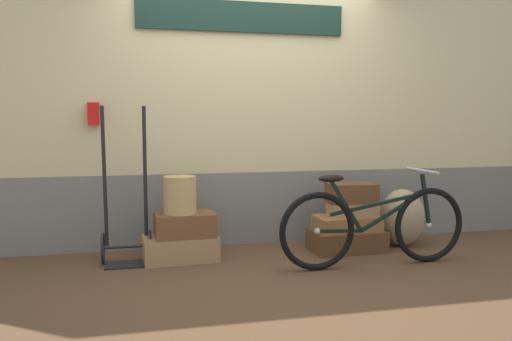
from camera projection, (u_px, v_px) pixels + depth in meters
The scene contains 12 objects.
ground at pixel (270, 268), 4.30m from camera, with size 10.23×5.20×0.06m, color #513823.
station_building at pixel (250, 106), 4.99m from camera, with size 8.23×0.74×2.71m.
suitcase_0 at pixel (180, 248), 4.44m from camera, with size 0.64×0.39×0.21m, color #9E754C.
suitcase_1 at pixel (185, 225), 4.41m from camera, with size 0.51×0.33×0.21m, color brown.
suitcase_2 at pixel (347, 240), 4.76m from camera, with size 0.66×0.41×0.19m, color brown.
suitcase_3 at pixel (347, 223), 4.75m from camera, with size 0.59×0.35×0.14m, color olive.
suitcase_4 at pixel (352, 209), 4.75m from camera, with size 0.44×0.26×0.12m, color #9E754C.
suitcase_5 at pixel (351, 193), 4.75m from camera, with size 0.44×0.29×0.18m, color brown.
wicker_basket at pixel (180, 195), 4.37m from camera, with size 0.28×0.28×0.32m, color tan.
luggage_trolley at pixel (126, 225), 4.33m from camera, with size 0.42×0.35×1.34m.
burlap_sack at pixel (402, 218), 4.93m from camera, with size 0.44×0.37×0.56m, color #9E8966.
bicycle at pixel (374, 226), 4.23m from camera, with size 1.67×0.46×0.81m.
Camera 1 is at (-1.06, -4.07, 1.22)m, focal length 35.64 mm.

